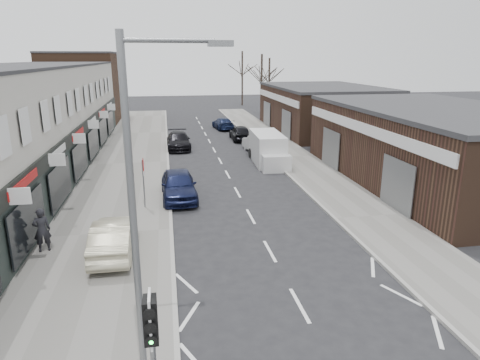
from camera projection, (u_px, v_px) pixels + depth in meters
name	position (u px, v px, depth m)	size (l,w,h in m)	color
ground	(321.00, 345.00, 11.73)	(160.00, 160.00, 0.00)	black
pavement_left	(129.00, 164.00, 31.43)	(5.50, 64.00, 0.12)	slate
pavement_right	(293.00, 157.00, 33.49)	(3.50, 64.00, 0.12)	slate
shop_terrace_left	(12.00, 124.00, 26.99)	(8.00, 41.00, 7.10)	#BCB8AB
brick_block_far	(83.00, 88.00, 51.00)	(8.00, 10.00, 8.00)	#442B1D
right_unit_near	(436.00, 147.00, 26.41)	(10.00, 18.00, 4.50)	#3C261B
right_unit_far	(322.00, 109.00, 45.35)	(10.00, 16.00, 4.50)	#3C261B
tree_far_a	(261.00, 115.00, 58.65)	(3.60, 3.60, 8.00)	#382D26
tree_far_b	(269.00, 109.00, 64.74)	(3.60, 3.60, 7.50)	#382D26
tree_far_c	(242.00, 105.00, 69.93)	(3.60, 3.60, 8.50)	#382D26
traffic_light	(151.00, 331.00, 8.43)	(0.28, 0.60, 3.10)	slate
street_lamp	(141.00, 206.00, 8.95)	(2.23, 0.22, 8.00)	slate
warning_sign	(143.00, 168.00, 21.63)	(0.12, 0.80, 2.70)	slate
white_van	(268.00, 149.00, 31.58)	(2.21, 5.78, 2.22)	silver
sedan_on_pavement	(114.00, 237.00, 16.78)	(1.48, 4.26, 1.40)	#BAB495
pedestrian	(42.00, 230.00, 16.91)	(0.66, 0.43, 1.81)	black
parked_car_left_a	(179.00, 185.00, 23.67)	(1.88, 4.66, 1.59)	#121738
parked_car_left_b	(178.00, 141.00, 36.67)	(1.96, 4.82, 1.40)	black
parked_car_right_a	(259.00, 144.00, 35.04)	(1.62, 4.64, 1.53)	silver
parked_car_right_b	(240.00, 133.00, 40.49)	(1.69, 4.20, 1.43)	black
parked_car_right_c	(223.00, 123.00, 46.71)	(1.75, 4.29, 1.25)	#131D3E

